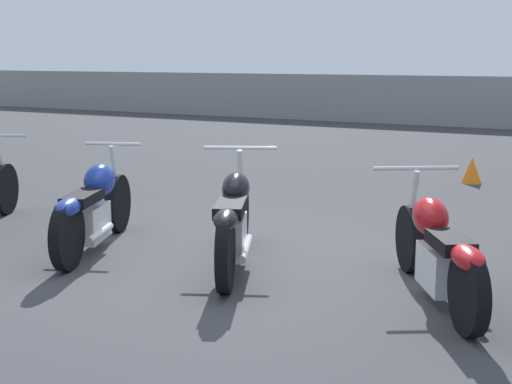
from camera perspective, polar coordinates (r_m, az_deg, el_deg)
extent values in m
plane|color=#38383D|center=(6.47, -1.08, -6.03)|extent=(60.00, 60.00, 0.00)
cylinder|color=black|center=(9.07, -19.46, 0.22)|extent=(0.36, 0.60, 0.62)
cylinder|color=silver|center=(8.98, -19.71, 2.22)|extent=(0.15, 0.25, 0.64)
cylinder|color=black|center=(7.85, -10.99, -0.89)|extent=(0.32, 0.61, 0.62)
cylinder|color=black|center=(6.53, -14.86, -3.42)|extent=(0.32, 0.61, 0.62)
cube|color=silver|center=(7.13, -12.93, -2.41)|extent=(0.38, 0.56, 0.34)
ellipsoid|color=navy|center=(7.28, -12.40, 0.90)|extent=(0.44, 0.54, 0.34)
cube|color=black|center=(6.84, -13.72, -0.49)|extent=(0.44, 0.63, 0.10)
ellipsoid|color=navy|center=(6.52, -14.81, -1.19)|extent=(0.35, 0.48, 0.16)
cylinder|color=silver|center=(7.66, -11.39, 3.81)|extent=(0.56, 0.25, 0.04)
cylinder|color=silver|center=(7.75, -11.19, 1.43)|extent=(0.14, 0.25, 0.64)
cylinder|color=silver|center=(6.97, -12.38, -3.21)|extent=(0.29, 0.59, 0.07)
cylinder|color=black|center=(7.11, -1.18, -1.77)|extent=(0.37, 0.64, 0.66)
cylinder|color=black|center=(5.73, -2.46, -4.87)|extent=(0.37, 0.64, 0.66)
cube|color=silver|center=(6.35, -1.81, -3.59)|extent=(0.40, 0.55, 0.36)
ellipsoid|color=black|center=(6.51, -1.62, 0.27)|extent=(0.44, 0.55, 0.30)
cube|color=black|center=(6.05, -2.06, -1.25)|extent=(0.46, 0.63, 0.10)
ellipsoid|color=black|center=(5.71, -2.43, -2.19)|extent=(0.37, 0.48, 0.16)
cylinder|color=silver|center=(6.89, -1.28, 3.56)|extent=(0.66, 0.33, 0.04)
cylinder|color=silver|center=(6.99, -1.23, 0.85)|extent=(0.15, 0.25, 0.66)
cylinder|color=silver|center=(6.22, -0.84, -4.52)|extent=(0.37, 0.70, 0.07)
cylinder|color=black|center=(6.43, 12.17, -3.67)|extent=(0.40, 0.55, 0.59)
cylinder|color=black|center=(5.08, 16.63, -7.78)|extent=(0.40, 0.55, 0.59)
cube|color=silver|center=(5.69, 14.34, -5.97)|extent=(0.45, 0.56, 0.32)
ellipsoid|color=#AD1419|center=(5.83, 13.76, -1.93)|extent=(0.48, 0.55, 0.31)
cube|color=black|center=(5.38, 15.28, -3.90)|extent=(0.47, 0.55, 0.10)
ellipsoid|color=#AD1419|center=(5.05, 16.58, -5.07)|extent=(0.40, 0.48, 0.16)
cylinder|color=silver|center=(6.21, 12.65, 1.88)|extent=(0.64, 0.42, 0.04)
cylinder|color=silver|center=(6.31, 12.40, -0.94)|extent=(0.17, 0.24, 0.63)
cylinder|color=silver|center=(5.61, 15.94, -6.93)|extent=(0.41, 0.60, 0.07)
cone|color=orange|center=(11.20, 16.87, 1.68)|extent=(0.30, 0.30, 0.39)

